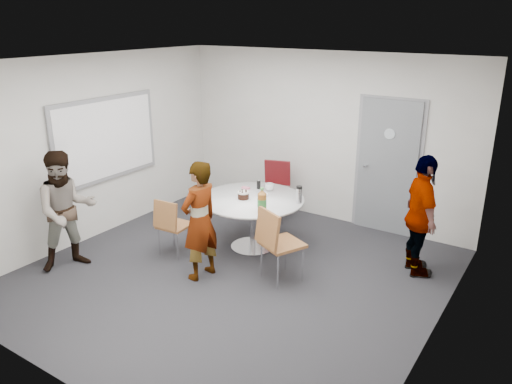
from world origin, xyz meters
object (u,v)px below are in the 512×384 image
Objects in this scene: door at (387,167)px; table at (254,205)px; whiteboard at (106,139)px; chair_far at (276,184)px; person_left at (67,211)px; chair_near_right at (276,238)px; person_right at (421,216)px; person_main at (200,221)px; chair_near_left at (171,222)px.

door is 2.16m from table.
chair_far is at bearing 44.45° from whiteboard.
whiteboard is 1.44m from person_left.
person_right reaches higher than chair_near_right.
door reaches higher than chair_near_right.
person_main is at bearing -129.72° from chair_near_right.
chair_near_right is at bearing 121.81° from person_main.
chair_near_right is 0.61× the size of person_left.
chair_near_left is 1.35m from person_left.
chair_near_left is 3.31m from person_right.
whiteboard is at bearing -164.68° from table.
chair_near_right is 1.03× the size of chair_far.
table is 1.54× the size of chair_far.
chair_far is (1.86, 1.83, -0.87)m from whiteboard.
table is 1.50× the size of chair_near_right.
whiteboard is 2.45m from table.
person_right is at bearing -32.45° from person_left.
table is 1.18m from chair_near_left.
chair_near_right is 0.97m from person_main.
person_right is at bearing 147.52° from chair_far.
table is at bearing 40.89° from chair_near_left.
chair_near_left is at bearing -8.58° from whiteboard.
chair_near_right is 0.63× the size of person_main.
whiteboard is 1.19× the size of person_right.
person_left is 1.00× the size of person_right.
whiteboard is 1.95× the size of chair_near_right.
whiteboard is 4.61m from person_right.
whiteboard is at bearing 72.17° from person_right.
chair_near_left is (-2.15, -2.50, -0.52)m from door.
person_main is at bearing -117.67° from door.
person_right reaches higher than table.
door is 2.42m from chair_near_right.
table is at bearing -128.35° from door.
chair_near_left is 0.52× the size of person_left.
chair_near_right is (1.58, 0.18, 0.09)m from chair_near_left.
whiteboard is 3.12m from chair_near_right.
door is 1.33× the size of person_right.
door is at bearing 177.08° from chair_far.
whiteboard is 2.75m from chair_far.
person_left is at bearing -137.30° from chair_near_left.
person_right reaches higher than person_main.
table is at bearing 71.64° from person_right.
whiteboard reaches higher than chair_near_left.
chair_near_right is (3.00, -0.04, -0.85)m from whiteboard.
chair_near_right is at bearing 2.25° from chair_near_left.
door is at bearing 101.41° from chair_near_right.
whiteboard reaches higher than chair_near_right.
whiteboard reaches higher than person_right.
door is 3.09m from person_main.
chair_near_right is at bearing -0.68° from whiteboard.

